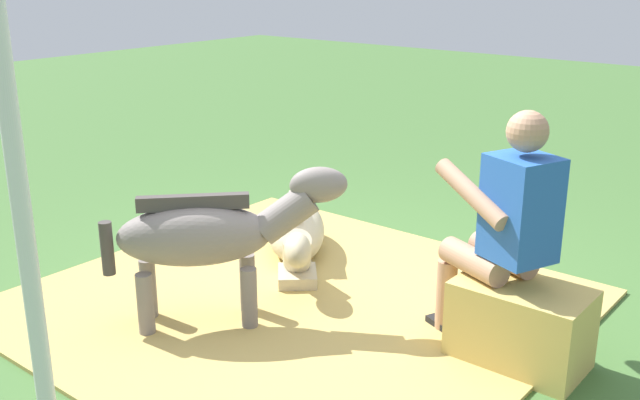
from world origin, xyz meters
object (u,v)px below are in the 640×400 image
object	(u,v)px
person_seated	(503,224)
pony_standing	(211,235)
pony_lying	(296,233)
hay_bale	(520,325)
tent_pole_left	(20,197)

from	to	relation	value
person_seated	pony_standing	bearing A→B (deg)	27.91
pony_standing	pony_lying	size ratio (longest dim) A/B	0.92
hay_bale	tent_pole_left	bearing A→B (deg)	72.04
hay_bale	person_seated	xyz separation A→B (m)	(0.15, -0.04, 0.50)
pony_standing	tent_pole_left	xyz separation A→B (m)	(-0.81, 1.49, 0.75)
hay_bale	tent_pole_left	world-z (taller)	tent_pole_left
hay_bale	person_seated	bearing A→B (deg)	-15.24
hay_bale	pony_standing	xyz separation A→B (m)	(1.51, 0.68, 0.33)
pony_lying	tent_pole_left	distance (m)	2.94
pony_standing	tent_pole_left	distance (m)	1.85
pony_standing	pony_lying	bearing A→B (deg)	-74.96
pony_standing	pony_lying	world-z (taller)	pony_standing
pony_lying	hay_bale	bearing A→B (deg)	169.41
hay_bale	pony_lying	bearing A→B (deg)	-10.59
hay_bale	person_seated	world-z (taller)	person_seated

